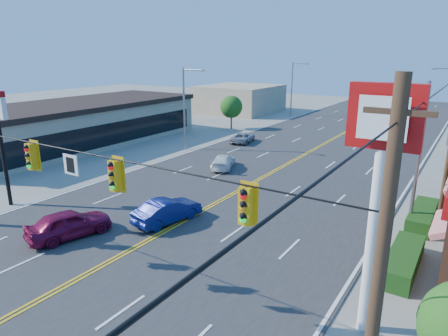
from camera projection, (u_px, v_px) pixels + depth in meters
The scene contains 14 objects.
ground at pixel (66, 287), 16.56m from camera, with size 160.00×160.00×0.00m, color gray.
road at pixel (276, 171), 32.70m from camera, with size 20.00×120.00×0.06m, color #2D2D30.
signal_span at pixel (50, 174), 15.26m from camera, with size 24.32×0.34×9.00m.
kfc_pylon at pixel (380, 163), 12.39m from camera, with size 2.20×0.36×8.50m.
strip_mall at pixel (79, 123), 41.91m from camera, with size 10.40×26.40×4.40m.
streetlight_se at pixel (416, 148), 21.00m from camera, with size 2.55×0.25×8.00m.
streetlight_sw at pixel (186, 104), 38.68m from camera, with size 2.55×0.25×8.00m.
streetlight_nw at pixel (293, 86), 59.68m from camera, with size 2.55×0.25×8.00m.
tree_west at pixel (231, 107), 50.00m from camera, with size 2.80×2.80×4.20m.
bld_west_far at pixel (240, 99), 65.13m from camera, with size 11.00×12.00×4.20m, color tan.
car_magenta at pixel (69, 225), 20.77m from camera, with size 1.72×4.28×1.46m, color maroon.
car_blue at pixel (167, 212), 22.61m from camera, with size 1.44×4.14×1.36m, color navy.
car_white at pixel (223, 162), 33.19m from camera, with size 1.59×3.91×1.14m, color white.
car_silver at pixel (243, 138), 42.74m from camera, with size 1.79×3.88×1.08m, color #AFAFB4.
Camera 1 is at (13.38, -8.67, 9.36)m, focal length 32.00 mm.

